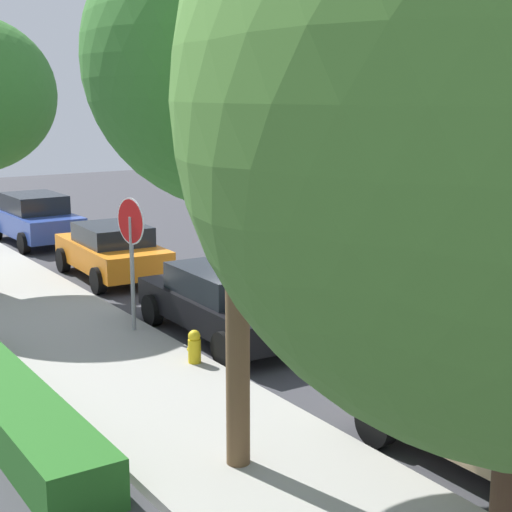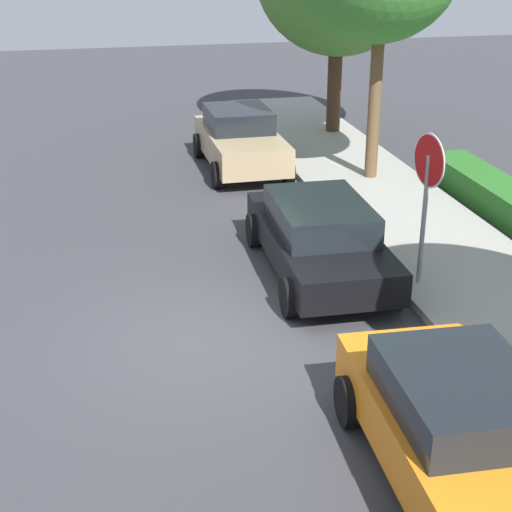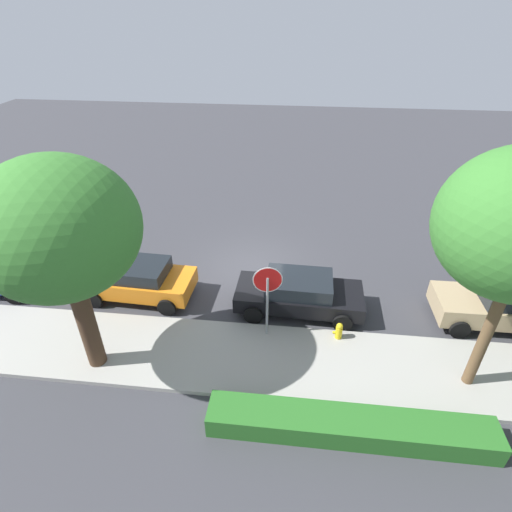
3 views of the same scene
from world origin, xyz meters
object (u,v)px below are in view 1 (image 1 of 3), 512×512
parked_car_tan (506,412)px  street_tree_mid_block (243,60)px  parked_car_black (226,301)px  parked_car_orange (112,250)px  stop_sign (131,241)px  parked_car_blue (36,218)px  fire_hydrant (194,350)px

parked_car_tan → street_tree_mid_block: street_tree_mid_block is taller
parked_car_black → parked_car_orange: size_ratio=1.09×
stop_sign → parked_car_blue: (10.55, -1.54, -1.10)m
parked_car_tan → street_tree_mid_block: size_ratio=0.58×
stop_sign → parked_car_tan: 7.80m
stop_sign → parked_car_orange: size_ratio=0.67×
stop_sign → street_tree_mid_block: street_tree_mid_block is taller
parked_car_orange → street_tree_mid_block: size_ratio=0.59×
stop_sign → parked_car_orange: bearing=-18.7°
parked_car_blue → street_tree_mid_block: 16.95m
parked_car_orange → street_tree_mid_block: bearing=165.5°
stop_sign → parked_car_tan: size_ratio=0.69×
parked_car_orange → parked_car_blue: bearing=0.8°
parked_car_orange → parked_car_black: bearing=178.6°
stop_sign → parked_car_blue: stop_sign is taller
parked_car_black → parked_car_blue: (11.53, -0.06, 0.08)m
parked_car_tan → fire_hydrant: bearing=15.7°
parked_car_black → fire_hydrant: size_ratio=6.15×
parked_car_orange → fire_hydrant: bearing=167.6°
stop_sign → parked_car_tan: stop_sign is taller
fire_hydrant → parked_car_black: bearing=-47.4°
parked_car_tan → stop_sign: bearing=11.6°
parked_car_orange → street_tree_mid_block: (-10.47, 2.71, 4.28)m
parked_car_black → parked_car_tan: (-6.58, -0.06, 0.04)m
parked_car_black → parked_car_orange: (5.78, -0.14, 0.01)m
stop_sign → street_tree_mid_block: (-5.66, 1.09, 3.11)m
parked_car_blue → parked_car_tan: bearing=-180.0°
parked_car_blue → stop_sign: bearing=171.7°
parked_car_black → parked_car_blue: bearing=-0.3°
stop_sign → parked_car_tan: bearing=-168.4°
parked_car_tan → parked_car_blue: (18.11, 0.01, 0.04)m
stop_sign → fire_hydrant: (-2.29, -0.06, -1.54)m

